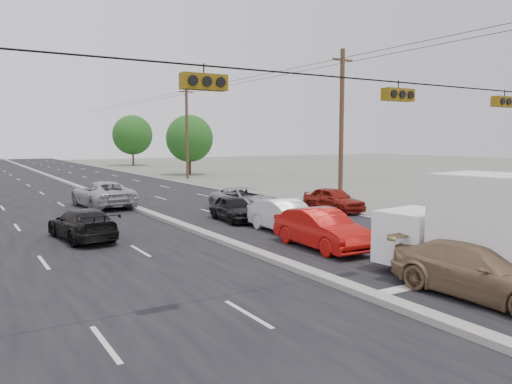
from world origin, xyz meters
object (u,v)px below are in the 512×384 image
(utility_pole_right_c, at_px, (187,131))
(oncoming_far, at_px, (103,194))
(tan_sedan, at_px, (482,271))
(queue_car_e, at_px, (334,200))
(red_sedan, at_px, (321,229))
(queue_car_a, at_px, (234,209))
(utility_pole_right_b, at_px, (341,126))
(oncoming_near, at_px, (82,224))
(queue_car_c, at_px, (245,200))
(tree_right_mid, at_px, (190,139))
(tree_right_far, at_px, (133,135))
(box_truck, at_px, (500,232))
(queue_car_b, at_px, (286,217))

(utility_pole_right_c, distance_m, oncoming_far, 23.75)
(tan_sedan, relative_size, queue_car_e, 1.21)
(red_sedan, relative_size, queue_car_a, 1.20)
(utility_pole_right_b, distance_m, oncoming_near, 18.20)
(oncoming_near, bearing_deg, tan_sedan, 112.41)
(utility_pole_right_c, relative_size, oncoming_near, 2.19)
(queue_car_a, relative_size, queue_car_c, 0.77)
(utility_pole_right_b, bearing_deg, red_sedan, -133.85)
(queue_car_e, bearing_deg, oncoming_near, -178.32)
(utility_pole_right_b, height_order, oncoming_near, utility_pole_right_b)
(utility_pole_right_c, bearing_deg, tree_right_mid, 63.43)
(tree_right_far, bearing_deg, red_sedan, -101.51)
(oncoming_far, bearing_deg, queue_car_c, 133.55)
(box_truck, xyz_separation_m, queue_car_a, (-0.52, 14.30, -1.01))
(box_truck, bearing_deg, tree_right_far, 72.91)
(utility_pole_right_c, height_order, tree_right_far, utility_pole_right_c)
(tan_sedan, bearing_deg, oncoming_far, 95.87)
(tan_sedan, bearing_deg, tree_right_mid, 71.50)
(queue_car_b, bearing_deg, red_sedan, -102.52)
(tree_right_far, relative_size, queue_car_a, 2.12)
(utility_pole_right_b, bearing_deg, tree_right_mid, 85.24)
(utility_pole_right_b, distance_m, tree_right_far, 55.11)
(tree_right_mid, relative_size, oncoming_near, 1.57)
(queue_car_e, relative_size, oncoming_far, 0.71)
(tree_right_mid, distance_m, red_sedan, 42.16)
(utility_pole_right_c, relative_size, oncoming_far, 1.71)
(utility_pole_right_c, relative_size, red_sedan, 2.17)
(utility_pole_right_b, height_order, queue_car_b, utility_pole_right_b)
(tree_right_mid, bearing_deg, utility_pole_right_b, -94.76)
(box_truck, bearing_deg, oncoming_near, 114.57)
(tree_right_mid, height_order, queue_car_a, tree_right_mid)
(tan_sedan, relative_size, queue_car_b, 1.13)
(queue_car_e, bearing_deg, oncoming_far, 138.95)
(utility_pole_right_b, distance_m, oncoming_far, 15.82)
(tree_right_mid, distance_m, queue_car_b, 38.61)
(oncoming_far, bearing_deg, tan_sedan, 95.98)
(tan_sedan, distance_m, queue_car_c, 17.42)
(utility_pole_right_b, height_order, tan_sedan, utility_pole_right_b)
(utility_pole_right_b, bearing_deg, queue_car_b, -143.43)
(utility_pole_right_b, relative_size, queue_car_e, 2.41)
(tree_right_far, xyz_separation_m, queue_car_c, (-10.77, -54.93, -4.27))
(utility_pole_right_c, relative_size, queue_car_c, 2.01)
(queue_car_a, height_order, queue_car_b, queue_car_b)
(red_sedan, xyz_separation_m, queue_car_b, (0.77, 3.50, -0.03))
(utility_pole_right_b, relative_size, oncoming_far, 1.71)
(red_sedan, distance_m, oncoming_near, 9.95)
(tree_right_mid, height_order, queue_car_b, tree_right_mid)
(utility_pole_right_c, distance_m, red_sedan, 36.76)
(utility_pole_right_b, relative_size, queue_car_a, 2.60)
(utility_pole_right_b, relative_size, tree_right_far, 1.23)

